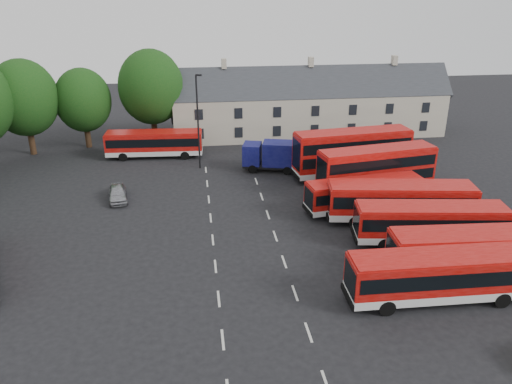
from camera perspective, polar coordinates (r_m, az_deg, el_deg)
ground at (r=37.96m, az=-4.81°, el=-6.90°), size 140.00×140.00×0.00m
lane_markings at (r=39.84m, az=-1.35°, el=-5.26°), size 5.15×33.80×0.01m
terrace_houses at (r=66.41m, az=6.08°, el=9.79°), size 35.70×7.13×10.06m
bus_row_a at (r=33.65m, az=20.28°, el=-8.73°), size 11.64×2.88×3.28m
bus_row_b at (r=37.32m, az=23.81°, el=-6.02°), size 11.87×3.38×3.32m
bus_row_c at (r=40.44m, az=19.33°, el=-3.14°), size 11.64×4.10×3.22m
bus_row_d at (r=43.31m, az=16.19°, el=-0.82°), size 12.33×4.45×3.41m
bus_row_e at (r=44.72m, az=12.31°, el=-0.04°), size 10.67×3.72×2.95m
bus_dd_south at (r=48.26m, az=13.59°, el=2.65°), size 11.48×4.32×4.60m
bus_dd_north at (r=52.20m, az=10.93°, el=4.65°), size 12.29×4.14×4.94m
bus_north at (r=58.62m, az=-11.55°, el=5.63°), size 11.00×3.08×3.08m
box_truck at (r=53.18m, az=2.64°, el=4.25°), size 7.69×4.08×3.22m
silver_car at (r=48.03m, az=-15.54°, el=-0.13°), size 2.23×4.26×1.38m
lamppost at (r=53.35m, az=-6.63°, el=8.23°), size 0.70×0.42×10.15m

